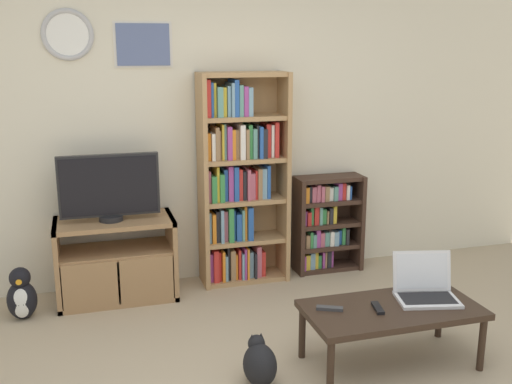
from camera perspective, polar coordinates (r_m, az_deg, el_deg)
wall_back at (r=4.94m, az=-5.23°, el=6.42°), size 6.27×0.09×2.60m
tv_stand at (r=4.80m, az=-13.15°, el=-6.27°), size 0.90×0.46×0.64m
television at (r=4.62m, az=-13.80°, el=0.42°), size 0.74×0.18×0.51m
bookshelf_tall at (r=4.90m, az=-1.69°, el=1.06°), size 0.72×0.31×1.74m
bookshelf_short at (r=5.28m, az=6.53°, el=-2.96°), size 0.59×0.25×0.84m
coffee_table at (r=3.84m, az=12.79°, el=-11.14°), size 1.08×0.54×0.38m
laptop at (r=3.97m, az=15.79°, el=-8.74°), size 0.43×0.38×0.28m
remote_near_laptop at (r=3.76m, az=11.52°, el=-10.77°), size 0.08×0.17×0.02m
remote_far_from_laptop at (r=3.71m, az=7.03°, el=-10.94°), size 0.16×0.11×0.02m
cat at (r=3.64m, az=0.35°, el=-16.00°), size 0.22×0.46×0.29m
penguin_figurine at (r=4.70m, az=-21.43°, el=-9.20°), size 0.21×0.19×0.39m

